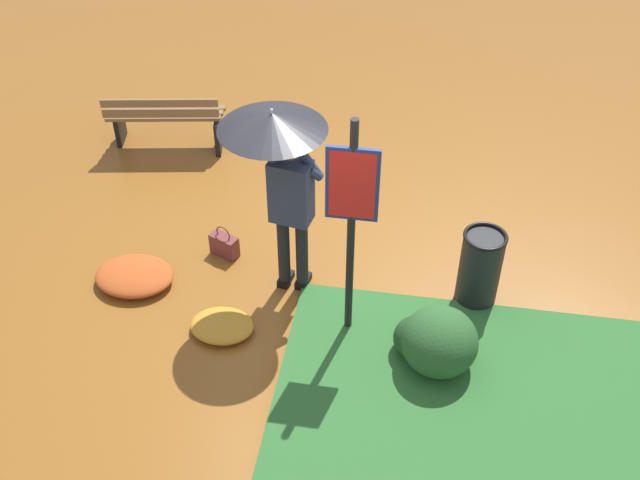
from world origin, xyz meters
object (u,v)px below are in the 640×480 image
object	(u,v)px
trash_bin	(480,268)
person_with_umbrella	(281,157)
info_sign_post	(352,209)
handbag	(224,245)
park_bench	(166,119)

from	to	relation	value
trash_bin	person_with_umbrella	bearing A→B (deg)	2.98
info_sign_post	handbag	size ratio (longest dim) A/B	6.22
person_with_umbrella	info_sign_post	distance (m)	0.86
info_sign_post	trash_bin	world-z (taller)	info_sign_post
handbag	park_bench	world-z (taller)	park_bench
park_bench	trash_bin	size ratio (longest dim) A/B	1.68
park_bench	trash_bin	distance (m)	4.38
info_sign_post	trash_bin	size ratio (longest dim) A/B	2.76
person_with_umbrella	handbag	world-z (taller)	person_with_umbrella
person_with_umbrella	info_sign_post	size ratio (longest dim) A/B	0.89
info_sign_post	park_bench	xyz separation A→B (m)	(2.63, -2.75, -1.04)
handbag	park_bench	xyz separation A→B (m)	(1.21, -1.89, 0.28)
person_with_umbrella	trash_bin	bearing A→B (deg)	-177.02
park_bench	info_sign_post	bearing A→B (deg)	133.82
person_with_umbrella	handbag	xyz separation A→B (m)	(0.73, -0.36, -1.42)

